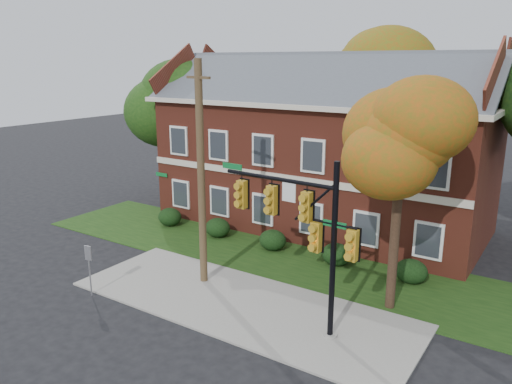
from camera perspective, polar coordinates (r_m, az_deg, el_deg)
The scene contains 15 objects.
ground at distance 19.44m, azimuth -3.57°, elevation -13.84°, with size 120.00×120.00×0.00m, color black.
sidewalk at distance 20.13m, azimuth -1.83°, elevation -12.61°, with size 14.00×5.00×0.08m, color gray.
grass_strip at distance 24.01m, azimuth 5.13°, elevation -8.02°, with size 30.00×6.00×0.04m, color #193811.
apartment_building at distance 28.69m, azimuth 7.51°, elevation 6.01°, with size 18.80×8.80×9.74m.
hedge_far_left at distance 29.37m, azimuth -9.82°, elevation -2.83°, with size 1.40×1.26×1.05m, color black.
hedge_left at distance 27.19m, azimuth -4.40°, elevation -4.09°, with size 1.40×1.26×1.05m, color black.
hedge_center at distance 25.31m, azimuth 1.91°, elevation -5.51°, with size 1.40×1.26×1.05m, color black.
hedge_right at distance 23.80m, azimuth 9.17°, elevation -7.06°, with size 1.40×1.26×1.05m, color black.
hedge_far_right at distance 22.73m, azimuth 17.31°, elevation -8.64°, with size 1.40×1.26×1.05m, color black.
tree_near_right at distance 18.37m, azimuth 16.91°, elevation 5.90°, with size 4.50×4.25×8.58m.
tree_left_rear at distance 33.02m, azimuth -8.86°, elevation 10.06°, with size 5.40×5.10×8.88m.
tree_far_rear at distance 35.14m, azimuth 15.56°, elevation 13.52°, with size 6.84×6.46×11.52m.
traffic_signal at distance 17.07m, azimuth 5.60°, elevation -3.85°, with size 5.58×0.60×6.23m.
utility_pole at distance 20.57m, azimuth -6.30°, elevation 1.96°, with size 1.44×0.46×9.40m.
sign_post at distance 21.28m, azimuth -18.57°, elevation -7.61°, with size 0.32×0.09×2.17m.
Camera 1 is at (10.35, -13.57, 9.30)m, focal length 35.00 mm.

